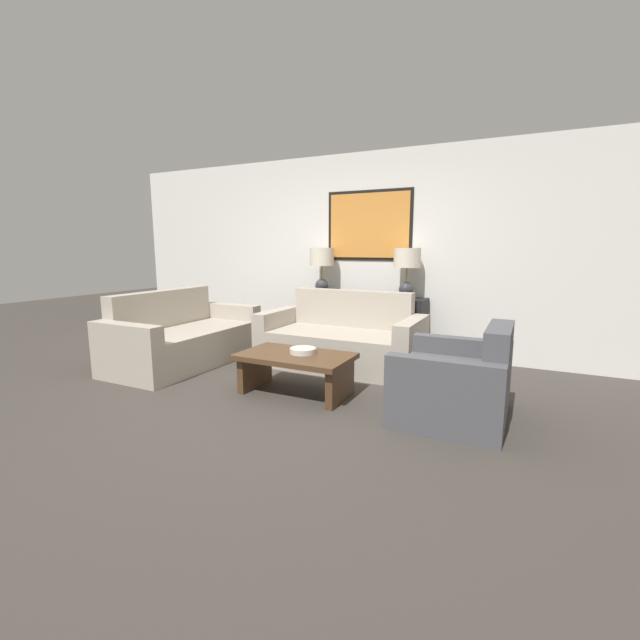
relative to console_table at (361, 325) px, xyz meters
name	(u,v)px	position (x,y,z in m)	size (l,w,h in m)	color
ground_plane	(278,404)	(0.00, -2.11, -0.39)	(20.00, 20.00, 0.00)	#3D3833
back_wall	(370,254)	(0.00, 0.28, 0.94)	(7.93, 0.12, 2.65)	silver
console_table	(361,325)	(0.00, 0.00, 0.00)	(1.69, 0.40, 0.78)	black
table_lamp_left	(322,263)	(-0.59, 0.00, 0.81)	(0.33, 0.33, 0.63)	#333338
table_lamp_right	(407,265)	(0.59, 0.00, 0.81)	(0.33, 0.33, 0.63)	#333338
couch_by_back_wall	(342,341)	(0.00, -0.66, -0.09)	(1.90, 0.93, 0.89)	#ADA393
couch_by_side	(183,339)	(-1.80, -1.42, -0.09)	(0.93, 1.90, 0.89)	#ADA393
coffee_table	(296,365)	(0.01, -1.79, -0.10)	(1.08, 0.64, 0.40)	#4C331E
decorative_bowl	(303,351)	(0.06, -1.74, 0.04)	(0.25, 0.25, 0.05)	beige
armchair_near_back_wall	(456,385)	(1.50, -1.71, -0.10)	(0.87, 1.00, 0.81)	#4C4C51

